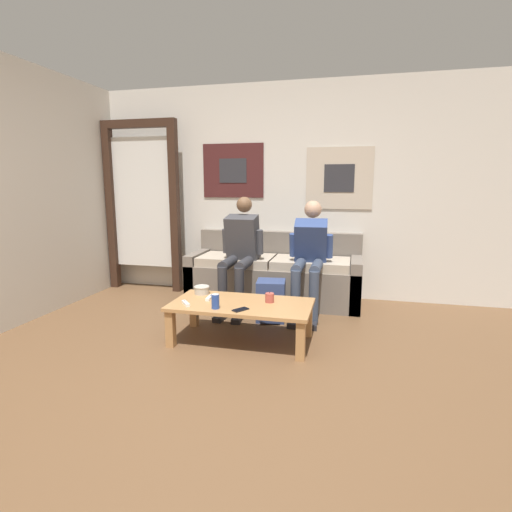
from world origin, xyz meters
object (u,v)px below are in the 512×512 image
(person_seated_teen, at_px, (309,252))
(game_controller_near_right, at_px, (209,298))
(couch, at_px, (274,277))
(pillar_candle, at_px, (270,298))
(person_seated_adult, at_px, (240,249))
(ceramic_bowl, at_px, (202,289))
(coffee_table, at_px, (242,309))
(drink_can_blue, at_px, (215,301))
(cell_phone, at_px, (240,310))
(backpack, at_px, (271,302))
(game_controller_near_left, at_px, (186,303))

(person_seated_teen, bearing_deg, game_controller_near_right, -131.58)
(couch, xyz_separation_m, pillar_candle, (0.20, -1.20, 0.10))
(person_seated_teen, xyz_separation_m, pillar_candle, (-0.25, -0.86, -0.27))
(person_seated_adult, height_order, ceramic_bowl, person_seated_adult)
(coffee_table, height_order, game_controller_near_right, game_controller_near_right)
(couch, height_order, ceramic_bowl, couch)
(person_seated_teen, relative_size, drink_can_blue, 9.61)
(ceramic_bowl, xyz_separation_m, cell_phone, (0.49, -0.39, -0.04))
(couch, xyz_separation_m, cell_phone, (0.01, -1.48, 0.06))
(couch, bearing_deg, game_controller_near_right, -105.66)
(person_seated_adult, bearing_deg, cell_phone, -73.66)
(couch, height_order, drink_can_blue, couch)
(backpack, height_order, cell_phone, backpack)
(couch, relative_size, person_seated_adult, 1.62)
(drink_can_blue, height_order, game_controller_near_left, drink_can_blue)
(coffee_table, distance_m, cell_phone, 0.21)
(ceramic_bowl, height_order, game_controller_near_right, ceramic_bowl)
(person_seated_adult, relative_size, person_seated_teen, 1.03)
(person_seated_adult, xyz_separation_m, game_controller_near_left, (-0.18, -1.07, -0.31))
(coffee_table, relative_size, person_seated_adult, 0.99)
(ceramic_bowl, bearing_deg, pillar_candle, -9.17)
(ceramic_bowl, bearing_deg, drink_can_blue, -54.88)
(game_controller_near_left, xyz_separation_m, cell_phone, (0.50, -0.03, -0.01))
(backpack, bearing_deg, couch, 98.43)
(ceramic_bowl, relative_size, pillar_candle, 1.57)
(backpack, xyz_separation_m, game_controller_near_left, (-0.59, -0.77, 0.17))
(person_seated_adult, bearing_deg, coffee_table, -73.08)
(person_seated_teen, xyz_separation_m, ceramic_bowl, (-0.92, -0.75, -0.27))
(couch, bearing_deg, ceramic_bowl, -113.63)
(coffee_table, distance_m, person_seated_adult, 1.02)
(backpack, bearing_deg, game_controller_near_right, -128.82)
(ceramic_bowl, bearing_deg, game_controller_near_left, -91.25)
(pillar_candle, bearing_deg, backpack, 100.54)
(person_seated_teen, bearing_deg, backpack, -135.70)
(person_seated_teen, distance_m, pillar_candle, 0.93)
(ceramic_bowl, bearing_deg, coffee_table, -23.09)
(backpack, height_order, game_controller_near_right, backpack)
(ceramic_bowl, xyz_separation_m, game_controller_near_right, (0.13, -0.15, -0.03))
(game_controller_near_right, bearing_deg, pillar_candle, 3.94)
(game_controller_near_right, height_order, cell_phone, game_controller_near_right)
(person_seated_teen, height_order, backpack, person_seated_teen)
(coffee_table, height_order, pillar_candle, pillar_candle)
(person_seated_adult, bearing_deg, ceramic_bowl, -103.19)
(person_seated_teen, height_order, cell_phone, person_seated_teen)
(backpack, relative_size, pillar_candle, 4.43)
(coffee_table, bearing_deg, person_seated_adult, 106.92)
(person_seated_teen, bearing_deg, drink_can_blue, -119.61)
(backpack, height_order, ceramic_bowl, ceramic_bowl)
(person_seated_teen, xyz_separation_m, backpack, (-0.34, -0.33, -0.46))
(person_seated_teen, height_order, ceramic_bowl, person_seated_teen)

